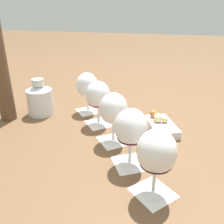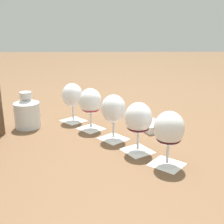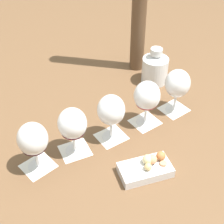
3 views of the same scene
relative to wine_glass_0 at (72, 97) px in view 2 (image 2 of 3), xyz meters
The scene contains 13 objects.
ground_plane 0.31m from the wine_glass_0, 51.84° to the right, with size 8.00×8.00×0.00m, color brown.
tasting_card_0 0.12m from the wine_glass_0, 90.00° to the left, with size 0.13×0.13×0.00m.
tasting_card_1 0.18m from the wine_glass_0, 50.81° to the right, with size 0.13×0.13×0.00m.
tasting_card_2 0.31m from the wine_glass_0, 50.22° to the right, with size 0.13×0.13×0.00m.
tasting_card_3 0.45m from the wine_glass_0, 51.83° to the right, with size 0.13×0.13×0.00m.
tasting_card_4 0.58m from the wine_glass_0, 51.74° to the right, with size 0.13×0.13×0.00m.
wine_glass_0 is the anchor object (origin of this frame).
wine_glass_1 0.14m from the wine_glass_0, 50.81° to the right, with size 0.10×0.10×0.18m.
wine_glass_2 0.29m from the wine_glass_0, 50.22° to the right, with size 0.10×0.10×0.18m.
wine_glass_3 0.43m from the wine_glass_0, 51.83° to the right, with size 0.10×0.10×0.18m.
wine_glass_4 0.57m from the wine_glass_0, 51.74° to the right, with size 0.10×0.10×0.18m.
ceramic_vase 0.21m from the wine_glass_0, 156.06° to the right, with size 0.11×0.11×0.16m.
snack_dish 0.36m from the wine_glass_0, 15.56° to the right, with size 0.15×0.19×0.06m.
Camera 2 is at (-0.02, -1.03, 0.43)m, focal length 45.00 mm.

